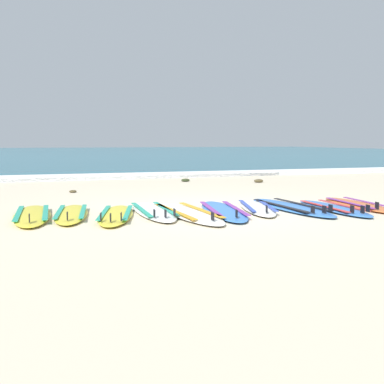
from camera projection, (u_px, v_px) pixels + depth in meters
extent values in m
plane|color=beige|center=(215.00, 210.00, 7.61)|extent=(80.00, 80.00, 0.00)
cube|color=#23667A|center=(76.00, 153.00, 42.08)|extent=(80.00, 60.00, 0.10)
cube|color=white|center=(136.00, 176.00, 14.28)|extent=(80.00, 1.24, 0.11)
ellipsoid|color=yellow|center=(32.00, 215.00, 6.82)|extent=(0.56, 2.13, 0.07)
cube|color=teal|center=(18.00, 213.00, 6.76)|extent=(0.10, 1.48, 0.01)
cube|color=teal|center=(45.00, 212.00, 6.87)|extent=(0.10, 1.48, 0.01)
cube|color=black|center=(29.00, 218.00, 6.02)|extent=(0.01, 0.09, 0.11)
ellipsoid|color=yellow|center=(71.00, 214.00, 6.94)|extent=(0.71, 1.99, 0.07)
cube|color=teal|center=(59.00, 211.00, 6.90)|extent=(0.23, 1.36, 0.01)
cube|color=teal|center=(83.00, 211.00, 6.97)|extent=(0.23, 1.36, 0.01)
cube|color=black|center=(67.00, 216.00, 6.19)|extent=(0.02, 0.09, 0.11)
ellipsoid|color=yellow|center=(116.00, 215.00, 6.84)|extent=(0.94, 2.04, 0.07)
cube|color=teal|center=(104.00, 212.00, 6.82)|extent=(0.39, 1.36, 0.01)
cube|color=teal|center=(128.00, 212.00, 6.85)|extent=(0.39, 1.36, 0.01)
cube|color=black|center=(111.00, 218.00, 6.06)|extent=(0.03, 0.09, 0.11)
cube|color=black|center=(101.00, 217.00, 6.11)|extent=(0.03, 0.09, 0.11)
cube|color=black|center=(121.00, 217.00, 6.13)|extent=(0.03, 0.09, 0.11)
ellipsoid|color=white|center=(153.00, 211.00, 7.20)|extent=(0.57, 2.13, 0.07)
cube|color=teal|center=(141.00, 209.00, 7.14)|extent=(0.10, 1.49, 0.01)
cube|color=teal|center=(165.00, 208.00, 7.25)|extent=(0.10, 1.49, 0.01)
cube|color=black|center=(165.00, 214.00, 6.40)|extent=(0.01, 0.09, 0.11)
cube|color=black|center=(154.00, 213.00, 6.42)|extent=(0.01, 0.09, 0.11)
cube|color=black|center=(174.00, 212.00, 6.50)|extent=(0.01, 0.09, 0.11)
ellipsoid|color=white|center=(188.00, 213.00, 7.03)|extent=(0.77, 2.41, 0.07)
cube|color=gold|center=(175.00, 211.00, 6.94)|extent=(0.21, 1.66, 0.01)
cube|color=gold|center=(200.00, 210.00, 7.10)|extent=(0.21, 1.66, 0.01)
cube|color=black|center=(213.00, 216.00, 6.17)|extent=(0.02, 0.09, 0.11)
ellipsoid|color=#3875CC|center=(223.00, 211.00, 7.26)|extent=(0.90, 2.28, 0.07)
cube|color=purple|center=(211.00, 208.00, 7.22)|extent=(0.32, 1.55, 0.01)
cube|color=purple|center=(235.00, 208.00, 7.29)|extent=(0.32, 1.55, 0.01)
cube|color=black|center=(237.00, 214.00, 6.40)|extent=(0.03, 0.09, 0.11)
ellipsoid|color=silver|center=(257.00, 208.00, 7.57)|extent=(0.95, 1.97, 0.07)
cube|color=#334CB2|center=(247.00, 205.00, 7.56)|extent=(0.41, 1.31, 0.01)
cube|color=#334CB2|center=(267.00, 205.00, 7.58)|extent=(0.41, 1.31, 0.01)
cube|color=black|center=(267.00, 209.00, 6.82)|extent=(0.03, 0.09, 0.11)
ellipsoid|color=#3875CC|center=(290.00, 207.00, 7.65)|extent=(0.71, 2.36, 0.07)
cube|color=black|center=(279.00, 205.00, 7.57)|extent=(0.17, 1.63, 0.01)
cube|color=black|center=(301.00, 204.00, 7.72)|extent=(0.17, 1.63, 0.01)
cube|color=black|center=(324.00, 209.00, 6.80)|extent=(0.02, 0.09, 0.11)
cube|color=black|center=(313.00, 209.00, 6.79)|extent=(0.02, 0.09, 0.11)
cube|color=black|center=(331.00, 208.00, 6.91)|extent=(0.02, 0.09, 0.11)
ellipsoid|color=#3875CC|center=(333.00, 208.00, 7.55)|extent=(0.57, 2.00, 0.07)
cube|color=#D13838|center=(323.00, 206.00, 7.49)|extent=(0.12, 1.39, 0.01)
cube|color=#D13838|center=(342.00, 205.00, 7.59)|extent=(0.12, 1.39, 0.01)
cube|color=black|center=(363.00, 209.00, 6.80)|extent=(0.02, 0.09, 0.11)
cube|color=black|center=(352.00, 209.00, 6.82)|extent=(0.02, 0.09, 0.11)
cube|color=black|center=(368.00, 208.00, 6.89)|extent=(0.02, 0.09, 0.11)
ellipsoid|color=orange|center=(358.00, 205.00, 7.93)|extent=(0.65, 2.03, 0.07)
cube|color=purple|center=(349.00, 203.00, 7.89)|extent=(0.18, 1.40, 0.01)
cube|color=purple|center=(367.00, 202.00, 7.97)|extent=(0.18, 1.40, 0.01)
cube|color=black|center=(377.00, 206.00, 7.20)|extent=(0.02, 0.09, 0.11)
ellipsoid|color=#2D381E|center=(185.00, 180.00, 12.81)|extent=(0.24, 0.19, 0.09)
ellipsoid|color=#4C4228|center=(73.00, 191.00, 10.08)|extent=(0.16, 0.13, 0.06)
ellipsoid|color=#4C4228|center=(259.00, 181.00, 12.54)|extent=(0.26, 0.21, 0.09)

